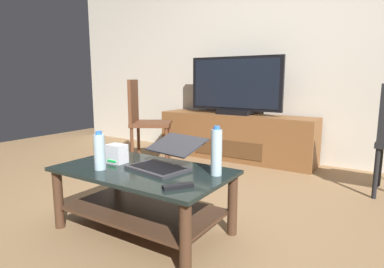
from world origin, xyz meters
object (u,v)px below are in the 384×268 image
(router_box, at_px, (117,154))
(water_bottle_near, at_px, (100,152))
(side_chair, at_px, (144,117))
(laptop, at_px, (166,158))
(cell_phone, at_px, (111,156))
(media_cabinet, at_px, (235,137))
(coffee_table, at_px, (143,189))
(water_bottle_far, at_px, (216,152))
(tv_remote, at_px, (178,186))
(television, at_px, (235,87))

(router_box, distance_m, water_bottle_near, 0.18)
(side_chair, height_order, router_box, side_chair)
(side_chair, height_order, laptop, side_chair)
(side_chair, bearing_deg, cell_phone, -58.34)
(media_cabinet, bearing_deg, coffee_table, -80.79)
(side_chair, xyz_separation_m, water_bottle_far, (1.59, -1.21, 0.02))
(side_chair, bearing_deg, tv_remote, -44.47)
(coffee_table, relative_size, laptop, 2.36)
(television, bearing_deg, laptop, -77.24)
(water_bottle_far, bearing_deg, coffee_table, -163.69)
(laptop, height_order, tv_remote, laptop)
(router_box, bearing_deg, coffee_table, -4.68)
(media_cabinet, relative_size, water_bottle_near, 8.01)
(coffee_table, distance_m, router_box, 0.31)
(television, bearing_deg, coffee_table, -80.69)
(television, height_order, tv_remote, television)
(television, xyz_separation_m, water_bottle_near, (0.12, -2.16, -0.35))
(cell_phone, relative_size, tv_remote, 0.88)
(television, relative_size, cell_phone, 8.14)
(water_bottle_far, relative_size, cell_phone, 2.04)
(side_chair, distance_m, water_bottle_near, 1.76)
(water_bottle_near, height_order, tv_remote, water_bottle_near)
(coffee_table, height_order, television, television)
(cell_phone, bearing_deg, tv_remote, -48.81)
(water_bottle_near, bearing_deg, tv_remote, -2.54)
(television, bearing_deg, water_bottle_far, -67.66)
(side_chair, bearing_deg, water_bottle_near, -57.67)
(media_cabinet, height_order, tv_remote, media_cabinet)
(router_box, distance_m, cell_phone, 0.19)
(coffee_table, height_order, router_box, router_box)
(router_box, distance_m, water_bottle_far, 0.70)
(laptop, relative_size, water_bottle_far, 1.60)
(laptop, height_order, water_bottle_near, water_bottle_near)
(cell_phone, bearing_deg, coffee_table, -44.66)
(coffee_table, distance_m, television, 2.12)
(laptop, height_order, router_box, laptop)
(television, distance_m, router_box, 2.04)
(water_bottle_near, height_order, cell_phone, water_bottle_near)
(cell_phone, bearing_deg, water_bottle_far, -27.49)
(coffee_table, xyz_separation_m, laptop, (0.10, 0.10, 0.19))
(media_cabinet, relative_size, side_chair, 2.00)
(router_box, relative_size, cell_phone, 0.88)
(water_bottle_near, xyz_separation_m, water_bottle_far, (0.65, 0.28, 0.02))
(router_box, xyz_separation_m, water_bottle_far, (0.68, 0.11, 0.07))
(tv_remote, bearing_deg, side_chair, 170.31)
(television, height_order, laptop, television)
(side_chair, distance_m, cell_phone, 1.44)
(water_bottle_near, bearing_deg, television, 93.19)
(laptop, relative_size, router_box, 3.70)
(side_chair, bearing_deg, laptop, -44.64)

